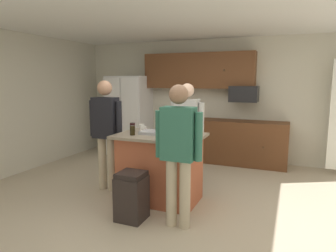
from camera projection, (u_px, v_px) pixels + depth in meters
The scene contains 21 objects.
floor at pixel (170, 204), 4.27m from camera, with size 7.04×7.04×0.00m, color #B7A88E.
ceiling at pixel (170, 12), 3.88m from camera, with size 7.04×7.04×0.00m, color white.
back_wall at pixel (218, 100), 6.63m from camera, with size 6.40×0.10×2.60m, color beige.
side_wall_left at pixel (1, 105), 5.28m from camera, with size 0.10×5.60×2.60m, color beige.
cabinet_run_upper at pixel (198, 71), 6.51m from camera, with size 2.40×0.38×0.75m.
cabinet_run_lower at pixel (242, 143), 6.24m from camera, with size 1.80×0.63×0.90m.
refrigerator at pixel (129, 115), 7.07m from camera, with size 0.90×0.76×1.82m.
microwave_over_range at pixel (244, 94), 6.11m from camera, with size 0.56×0.40×0.32m, color black.
kitchen_island at pixel (160, 167), 4.34m from camera, with size 1.22×0.83×0.97m.
person_guest_right at pixel (178, 147), 3.48m from camera, with size 0.57×0.22×1.69m.
person_guest_left at pixel (187, 127), 4.90m from camera, with size 0.57×0.22×1.68m.
person_elder_center at pixel (106, 128), 4.69m from camera, with size 0.57×0.23×1.73m.
mug_ceramic_white at pixel (175, 135), 3.96m from camera, with size 0.13×0.09×0.09m.
mug_blue_stoneware at pixel (142, 128), 4.51m from camera, with size 0.13×0.09×0.11m.
glass_dark_ale at pixel (178, 130), 4.16m from camera, with size 0.07×0.07×0.15m.
glass_pilsner at pixel (170, 128), 4.47m from camera, with size 0.07×0.07×0.12m.
glass_short_whisky at pixel (132, 130), 4.21m from camera, with size 0.07×0.07×0.13m.
tumbler_amber at pixel (191, 129), 4.29m from camera, with size 0.07×0.07×0.15m.
glass_stout_tall at pixel (133, 127), 4.46m from camera, with size 0.08×0.08×0.14m.
serving_tray at pixel (157, 133), 4.30m from camera, with size 0.44×0.30×0.04m.
trash_bin at pixel (132, 196), 3.76m from camera, with size 0.34×0.34×0.61m.
Camera 1 is at (1.52, -3.76, 1.74)m, focal length 32.34 mm.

